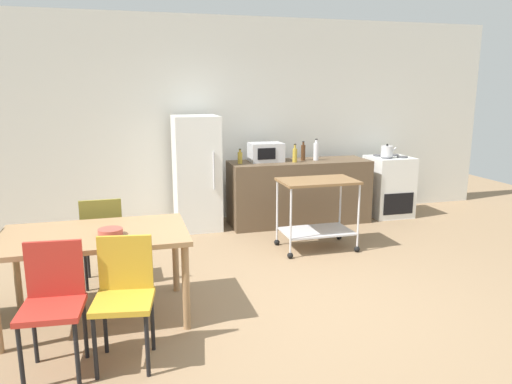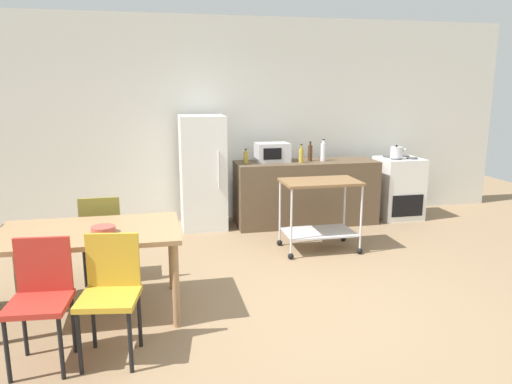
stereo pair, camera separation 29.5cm
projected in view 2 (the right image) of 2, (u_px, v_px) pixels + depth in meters
The scene contains 17 objects.
ground_plane at pixel (298, 307), 4.31m from camera, with size 12.00×12.00×0.00m, color #8C7051.
back_wall at pixel (236, 120), 7.06m from camera, with size 8.40×0.12×2.90m, color silver.
kitchen_counter at pixel (306, 192), 6.88m from camera, with size 2.00×0.64×0.90m, color brown.
dining_table at pixel (89, 239), 4.04m from camera, with size 1.50×0.90×0.75m.
chair_olive at pixel (102, 232), 4.77m from camera, with size 0.40×0.40×0.89m.
chair_red at pixel (41, 294), 3.34m from camera, with size 0.43×0.43×0.89m.
chair_mustard at pixel (111, 288), 3.43m from camera, with size 0.46×0.46×0.89m.
stove_oven at pixel (398, 188), 7.20m from camera, with size 0.60×0.61×0.92m.
refrigerator at pixel (203, 173), 6.61m from camera, with size 0.60×0.63×1.55m.
kitchen_cart at pixel (320, 203), 5.71m from camera, with size 0.91×0.57×0.85m.
bottle_wine at pixel (246, 157), 6.57m from camera, with size 0.06×0.06×0.20m.
microwave at pixel (272, 152), 6.75m from camera, with size 0.46×0.35×0.26m.
bottle_soy_sauce at pixel (301, 155), 6.65m from camera, with size 0.06×0.06×0.25m.
bottle_soda at pixel (310, 153), 6.81m from camera, with size 0.06×0.06×0.27m.
bottle_olive_oil at pixel (323, 152), 6.81m from camera, with size 0.08×0.08×0.30m.
fruit_bowl at pixel (103, 229), 3.95m from camera, with size 0.20×0.20×0.05m, color #B24C3F.
kettle at pixel (396, 152), 6.96m from camera, with size 0.24×0.17×0.19m.
Camera 2 is at (-1.20, -3.83, 1.91)m, focal length 33.89 mm.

